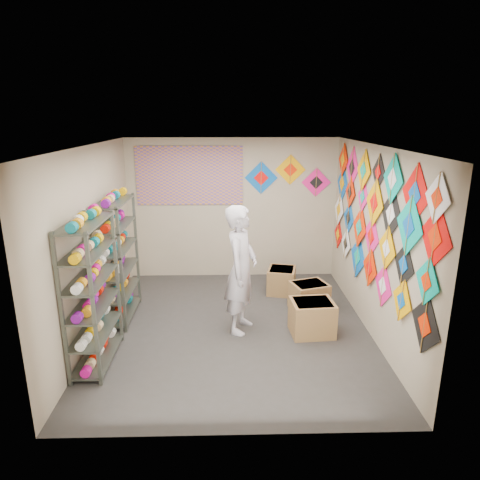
{
  "coord_description": "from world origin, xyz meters",
  "views": [
    {
      "loc": [
        -0.06,
        -5.83,
        3.09
      ],
      "look_at": [
        0.1,
        0.3,
        1.3
      ],
      "focal_mm": 32.0,
      "sensor_mm": 36.0,
      "label": 1
    }
  ],
  "objects_px": {
    "carton_a": "(312,318)",
    "carton_b": "(309,296)",
    "shopkeeper": "(241,270)",
    "shelf_rack_front": "(92,294)",
    "shelf_rack_back": "(118,260)",
    "carton_c": "(281,280)"
  },
  "relations": [
    {
      "from": "shelf_rack_back",
      "to": "carton_c",
      "type": "distance_m",
      "value": 2.89
    },
    {
      "from": "carton_a",
      "to": "carton_c",
      "type": "distance_m",
      "value": 1.55
    },
    {
      "from": "carton_a",
      "to": "carton_b",
      "type": "relative_size",
      "value": 1.08
    },
    {
      "from": "carton_a",
      "to": "carton_b",
      "type": "xyz_separation_m",
      "value": [
        0.11,
        0.81,
        -0.02
      ]
    },
    {
      "from": "carton_a",
      "to": "shelf_rack_back",
      "type": "bearing_deg",
      "value": 163.29
    },
    {
      "from": "carton_a",
      "to": "shopkeeper",
      "type": "bearing_deg",
      "value": 166.51
    },
    {
      "from": "carton_a",
      "to": "shelf_rack_front",
      "type": "bearing_deg",
      "value": -171.62
    },
    {
      "from": "carton_a",
      "to": "carton_b",
      "type": "distance_m",
      "value": 0.82
    },
    {
      "from": "carton_b",
      "to": "shelf_rack_back",
      "type": "bearing_deg",
      "value": 165.62
    },
    {
      "from": "shopkeeper",
      "to": "carton_c",
      "type": "bearing_deg",
      "value": -10.82
    },
    {
      "from": "shelf_rack_front",
      "to": "carton_c",
      "type": "distance_m",
      "value": 3.52
    },
    {
      "from": "shelf_rack_back",
      "to": "shopkeeper",
      "type": "height_order",
      "value": "shelf_rack_back"
    },
    {
      "from": "carton_c",
      "to": "shelf_rack_front",
      "type": "bearing_deg",
      "value": -127.82
    },
    {
      "from": "shelf_rack_front",
      "to": "carton_a",
      "type": "relative_size",
      "value": 3.13
    },
    {
      "from": "shelf_rack_back",
      "to": "carton_b",
      "type": "height_order",
      "value": "shelf_rack_back"
    },
    {
      "from": "shopkeeper",
      "to": "carton_a",
      "type": "relative_size",
      "value": 3.12
    },
    {
      "from": "carton_b",
      "to": "shopkeeper",
      "type": "bearing_deg",
      "value": -168.06
    },
    {
      "from": "shelf_rack_front",
      "to": "shelf_rack_back",
      "type": "distance_m",
      "value": 1.3
    },
    {
      "from": "shelf_rack_front",
      "to": "shopkeeper",
      "type": "xyz_separation_m",
      "value": [
        1.89,
        0.83,
        -0.0
      ]
    },
    {
      "from": "shopkeeper",
      "to": "shelf_rack_front",
      "type": "bearing_deg",
      "value": 132.15
    },
    {
      "from": "shelf_rack_back",
      "to": "shopkeeper",
      "type": "distance_m",
      "value": 1.95
    },
    {
      "from": "shelf_rack_front",
      "to": "carton_c",
      "type": "height_order",
      "value": "shelf_rack_front"
    }
  ]
}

